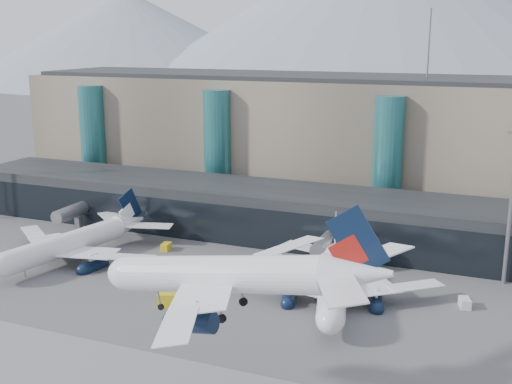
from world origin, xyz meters
TOP-DOWN VIEW (x-y plane):
  - concourse at (-0.02, 57.73)m, footprint 170.00×27.00m
  - terminal_main at (-25.00, 90.00)m, footprint 130.00×30.00m
  - teal_towers at (-14.99, 74.01)m, footprint 116.40×19.40m
  - mountain_ridge at (15.97, 380.00)m, footprint 910.00×400.00m
  - lightmast_mid at (30.00, 48.00)m, footprint 3.00×1.20m
  - hero_jet at (6.15, -5.11)m, footprint 33.04×33.58m
  - jet_parked_left at (-43.18, 32.47)m, footprint 36.17×36.96m
  - jet_parked_mid at (4.99, 32.41)m, footprint 34.77×35.94m
  - veh_a at (-29.05, 32.03)m, footprint 3.71×2.61m
  - veh_b at (-30.56, 41.59)m, footprint 1.75×2.56m
  - veh_g at (24.81, 35.34)m, footprint 2.14×2.84m
  - veh_h at (-16.76, 18.99)m, footprint 4.24×3.15m

SIDE VIEW (x-z plane):
  - veh_b at x=-30.56m, z-range 0.00..1.38m
  - veh_g at x=24.81m, z-range 0.00..1.47m
  - veh_a at x=-29.05m, z-range 0.00..1.90m
  - veh_h at x=-16.76m, z-range 0.00..2.10m
  - jet_parked_mid at x=4.99m, z-range -1.41..10.14m
  - jet_parked_left at x=-43.18m, z-range -1.45..10.45m
  - concourse at x=-0.02m, z-range -0.03..9.97m
  - teal_towers at x=-14.99m, z-range -8.99..37.01m
  - lightmast_mid at x=30.00m, z-range 1.62..27.22m
  - terminal_main at x=-25.00m, z-range -0.06..30.94m
  - hero_jet at x=6.15m, z-range 12.43..23.27m
  - mountain_ridge at x=15.97m, z-range -9.26..100.74m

